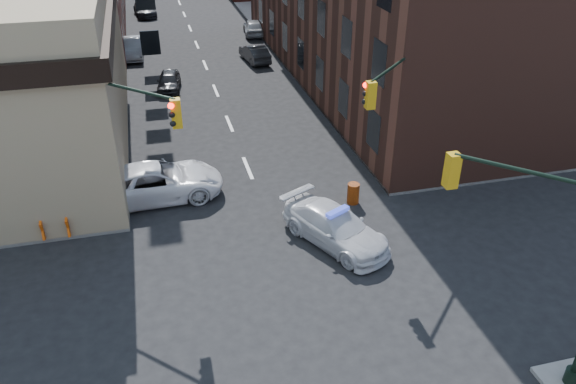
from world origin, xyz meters
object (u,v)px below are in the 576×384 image
pedestrian_b (68,193)px  pickup (156,182)px  barrel_road (353,193)px  police_car (335,227)px  parked_car_enear (255,53)px  barrel_bank (139,198)px  parked_car_wnear (169,81)px  pedestrian_a (104,198)px  parked_car_wfar (132,48)px  barricade_nw_a (56,226)px

pedestrian_b → pickup: bearing=-3.8°
barrel_road → pedestrian_b: bearing=169.3°
police_car → parked_car_enear: bearing=59.6°
police_car → barrel_bank: size_ratio=5.33×
police_car → parked_car_wnear: bearing=78.2°
barrel_bank → police_car: bearing=-32.1°
parked_car_enear → pedestrian_a: bearing=55.5°
parked_car_enear → parked_car_wfar: bearing=-28.1°
police_car → pedestrian_b: pedestrian_b is taller
parked_car_wfar → barrel_bank: parked_car_wfar is taller
pedestrian_b → barrel_road: (12.64, -2.38, -0.49)m
parked_car_wfar → pedestrian_b: 23.96m
parked_car_enear → barrel_road: (0.12, -22.57, -0.19)m
parked_car_enear → barrel_road: bearing=82.9°
parked_car_wfar → barrel_bank: (-0.05, -24.07, -0.30)m
parked_car_wnear → barrel_road: bearing=-60.2°
police_car → pickup: bearing=115.0°
pedestrian_a → barrel_road: (11.03, -1.25, -0.65)m
pedestrian_b → barrel_bank: (3.03, -0.31, -0.51)m
parked_car_wfar → pedestrian_a: 24.94m
police_car → parked_car_wfar: parked_car_wfar is taller
parked_car_wnear → barrel_road: 19.02m
parked_car_enear → barricade_nw_a: bearing=52.5°
pickup → parked_car_wnear: pickup is taller
parked_car_wnear → parked_car_wfar: bearing=112.9°
parked_car_wfar → pedestrian_b: pedestrian_b is taller
police_car → pickup: size_ratio=0.83×
pickup → barrel_bank: 1.12m
parked_car_wnear → parked_car_wfar: 8.86m
parked_car_enear → barrel_bank: size_ratio=4.31×
pedestrian_b → parked_car_enear: bearing=49.6°
police_car → parked_car_enear: 25.44m
parked_car_enear → pedestrian_a: 23.95m
barrel_road → barricade_nw_a: 13.03m
parked_car_wfar → barrel_bank: 24.08m
barrel_road → barrel_bank: barrel_road is taller
pedestrian_a → parked_car_enear: bearing=69.8°
pedestrian_a → pedestrian_b: 1.97m
pickup → parked_car_enear: size_ratio=1.49×
pedestrian_b → barrel_bank: bearing=-14.5°
pedestrian_b → barrel_bank: 3.09m
police_car → pedestrian_a: 10.08m
pickup → police_car: bearing=-130.9°
parked_car_wnear → barrel_bank: size_ratio=3.89×
parked_car_enear → police_car: bearing=78.8°
pedestrian_b → barrel_bank: size_ratio=1.75×
pickup → pedestrian_a: 2.70m
barricade_nw_a → parked_car_wnear: bearing=72.0°
pedestrian_a → barricade_nw_a: 2.26m
parked_car_wnear → pedestrian_b: 16.16m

